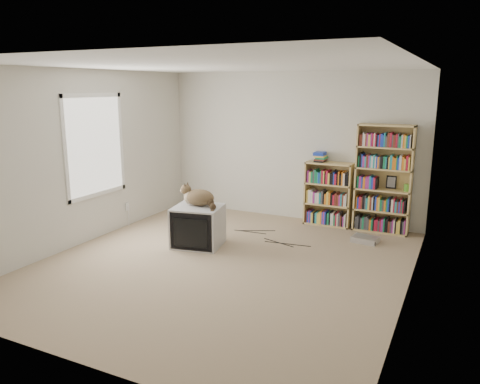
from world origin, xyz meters
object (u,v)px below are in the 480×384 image
at_px(crt_tv, 198,226).
at_px(cat, 201,200).
at_px(dvd_player, 365,239).
at_px(bookcase_tall, 383,181).
at_px(bookcase_short, 329,196).

relative_size(crt_tv, cat, 1.15).
bearing_deg(dvd_player, crt_tv, -142.48).
distance_m(cat, dvd_player, 2.50).
relative_size(cat, bookcase_tall, 0.40).
bearing_deg(bookcase_tall, dvd_player, -98.84).
height_order(cat, dvd_player, cat).
distance_m(crt_tv, bookcase_short, 2.33).
distance_m(crt_tv, bookcase_tall, 2.97).
xyz_separation_m(crt_tv, bookcase_short, (1.40, 1.86, 0.20)).
relative_size(crt_tv, bookcase_short, 0.73).
relative_size(bookcase_tall, bookcase_short, 1.61).
distance_m(crt_tv, dvd_player, 2.47).
bearing_deg(bookcase_short, dvd_player, -41.19).
bearing_deg(bookcase_tall, crt_tv, -140.57).
bearing_deg(cat, crt_tv, -152.71).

